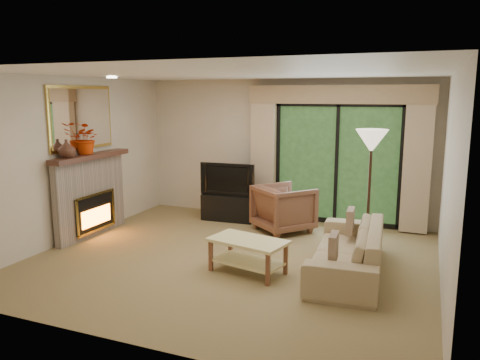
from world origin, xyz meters
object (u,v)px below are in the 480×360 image
at_px(media_console, 229,207).
at_px(sofa, 348,249).
at_px(armchair, 284,208).
at_px(coffee_table, 248,256).

xyz_separation_m(media_console, sofa, (2.49, -1.85, 0.07)).
distance_m(armchair, sofa, 2.03).
bearing_deg(sofa, armchair, -142.91).
xyz_separation_m(armchair, sofa, (1.33, -1.52, -0.08)).
distance_m(media_console, armchair, 1.21).
relative_size(sofa, coffee_table, 2.17).
bearing_deg(media_console, sofa, -39.92).
distance_m(armchair, coffee_table, 2.03).
height_order(sofa, coffee_table, sofa).
xyz_separation_m(sofa, coffee_table, (-1.21, -0.50, -0.09)).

